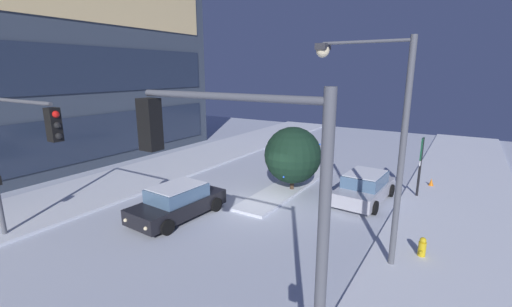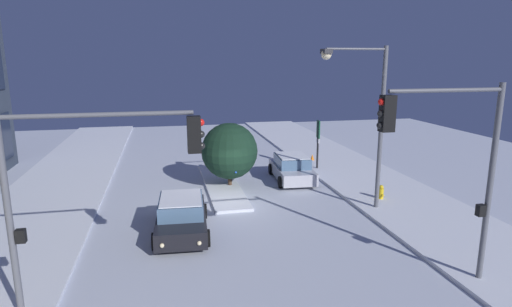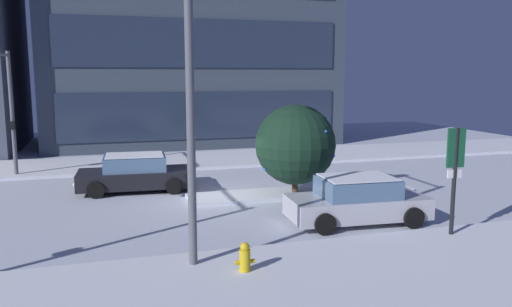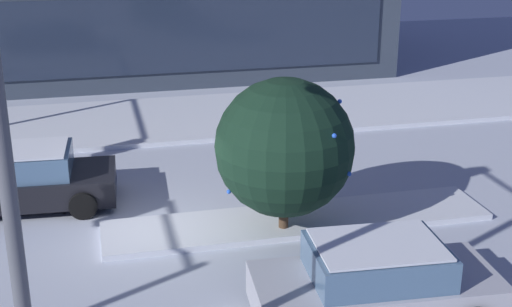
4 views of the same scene
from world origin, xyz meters
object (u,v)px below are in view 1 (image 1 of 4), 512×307
Objects in this scene: traffic_light_corner_far_left at (14,145)px; traffic_light_corner_near_left at (242,205)px; car_near at (365,187)px; street_lamp_arched at (377,121)px; decorated_tree_median at (293,155)px; fire_hydrant at (422,249)px; construction_cone at (431,183)px; car_far at (178,202)px; parking_info_sign at (421,160)px.

traffic_light_corner_near_left reaches higher than traffic_light_corner_far_left.
street_lamp_arched is at bearing -161.16° from car_near.
street_lamp_arched is at bearing 28.76° from traffic_light_corner_far_left.
car_near is 4.03m from decorated_tree_median.
street_lamp_arched is 8.97× the size of fire_hydrant.
car_near reaches higher than construction_cone.
car_near is 4.85m from construction_cone.
car_near is at bearing 137.62° from car_far.
car_far is 10.01m from fire_hydrant.
parking_info_sign is (8.26, -8.87, 1.34)m from car_far.
car_near is 15.02m from traffic_light_corner_far_left.
car_near is at bearing 41.68° from parking_info_sign.
traffic_light_corner_far_left is 0.91× the size of traffic_light_corner_near_left.
car_near is at bearing -75.14° from street_lamp_arched.
parking_info_sign is (14.21, -1.31, -2.20)m from traffic_light_corner_near_left.
fire_hydrant is (6.91, -12.30, -3.57)m from traffic_light_corner_far_left.
car_far is at bearing 138.21° from construction_cone.
car_near is 12.92m from traffic_light_corner_near_left.
car_near is 0.61× the size of street_lamp_arched.
car_far is at bearing -38.23° from traffic_light_corner_near_left.
car_far is (-6.44, 6.62, 0.00)m from car_near.
car_far is at bearing 5.01° from street_lamp_arched.
traffic_light_corner_far_left is 17.60m from parking_info_sign.
car_near is 5.45× the size of fire_hydrant.
parking_info_sign is at bearing -47.43° from car_near.
decorated_tree_median is at bearing 103.35° from car_near.
construction_cone is (9.66, -1.16, -4.62)m from street_lamp_arched.
street_lamp_arched reaches higher than car_near.
traffic_light_corner_near_left is at bearing 55.20° from car_far.
fire_hydrant is (1.85, -9.83, -0.31)m from car_far.
car_far is at bearing 100.68° from fire_hydrant.
street_lamp_arched reaches higher than traffic_light_corner_near_left.
decorated_tree_median is (-2.47, 5.99, -0.01)m from parking_info_sign.
traffic_light_corner_far_left is (-11.50, 9.09, 3.27)m from car_near.
decorated_tree_median is at bearing -43.88° from street_lamp_arched.
street_lamp_arched is 7.83m from decorated_tree_median.
fire_hydrant is at bearing -176.67° from construction_cone.
traffic_light_corner_far_left is 12.18m from street_lamp_arched.
street_lamp_arched is 8.03m from parking_info_sign.
traffic_light_corner_far_left reaches higher than car_near.
decorated_tree_median is (11.74, 4.68, -2.21)m from traffic_light_corner_near_left.
traffic_light_corner_near_left is at bearing 163.77° from fire_hydrant.
construction_cone is at bearing -96.17° from traffic_light_corner_near_left.
decorated_tree_median is (5.79, -2.88, 1.33)m from car_far.
car_far is 9.22m from street_lamp_arched.
car_near is 0.98× the size of car_far.
parking_info_sign is at bearing -95.28° from traffic_light_corner_near_left.
traffic_light_corner_near_left is 14.44m from parking_info_sign.
street_lamp_arched is 2.09× the size of decorated_tree_median.
construction_cone is (16.39, -1.77, -3.97)m from traffic_light_corner_near_left.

